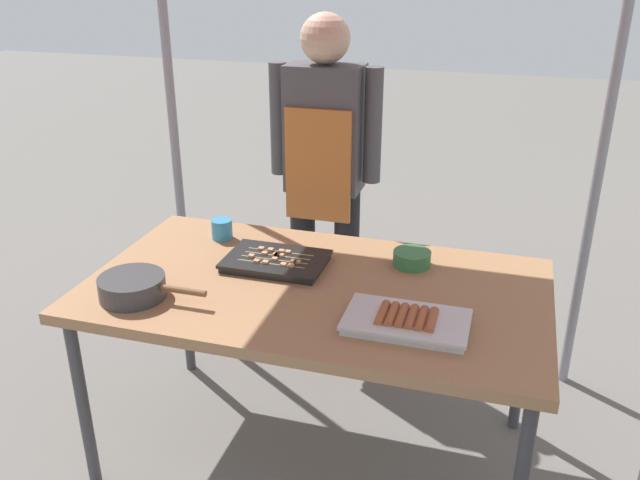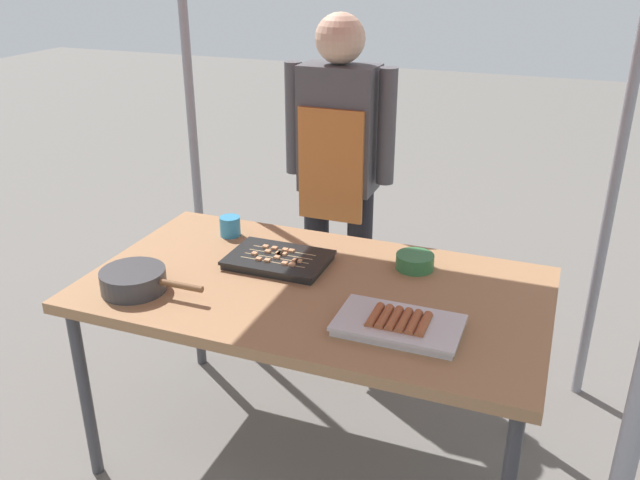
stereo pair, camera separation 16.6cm
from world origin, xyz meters
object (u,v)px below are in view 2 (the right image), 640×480
object	(u,v)px
tray_grilled_sausages	(399,325)
condiment_bowl	(415,262)
tray_meat_skewers	(279,260)
vendor_woman	(338,161)
cooking_wok	(134,279)
drink_cup_near_edge	(230,226)
stall_table	(315,298)

from	to	relation	value
tray_grilled_sausages	condiment_bowl	world-z (taller)	condiment_bowl
tray_grilled_sausages	tray_meat_skewers	size ratio (longest dim) A/B	1.05
tray_grilled_sausages	vendor_woman	bearing A→B (deg)	118.75
cooking_wok	drink_cup_near_edge	world-z (taller)	drink_cup_near_edge
stall_table	cooking_wok	world-z (taller)	cooking_wok
tray_grilled_sausages	vendor_woman	xyz separation A→B (m)	(-0.56, 1.03, 0.17)
stall_table	cooking_wok	bearing A→B (deg)	-155.06
tray_grilled_sausages	tray_meat_skewers	bearing A→B (deg)	151.21
stall_table	condiment_bowl	bearing A→B (deg)	40.39
tray_grilled_sausages	drink_cup_near_edge	size ratio (longest dim) A/B	4.60
cooking_wok	drink_cup_near_edge	size ratio (longest dim) A/B	4.57
tray_grilled_sausages	stall_table	bearing A→B (deg)	151.58
tray_grilled_sausages	drink_cup_near_edge	distance (m)	0.96
condiment_bowl	drink_cup_near_edge	xyz separation A→B (m)	(-0.78, 0.03, 0.01)
tray_meat_skewers	drink_cup_near_edge	bearing A→B (deg)	149.27
stall_table	tray_meat_skewers	world-z (taller)	tray_meat_skewers
condiment_bowl	vendor_woman	xyz separation A→B (m)	(-0.51, 0.59, 0.16)
drink_cup_near_edge	cooking_wok	bearing A→B (deg)	-98.45
tray_grilled_sausages	tray_meat_skewers	xyz separation A→B (m)	(-0.54, 0.30, -0.00)
tray_meat_skewers	vendor_woman	world-z (taller)	vendor_woman
vendor_woman	stall_table	bearing A→B (deg)	104.23
stall_table	tray_grilled_sausages	bearing A→B (deg)	-28.42
stall_table	condiment_bowl	xyz separation A→B (m)	(0.30, 0.25, 0.08)
stall_table	cooking_wok	size ratio (longest dim) A/B	4.17
condiment_bowl	vendor_woman	bearing A→B (deg)	130.86
tray_grilled_sausages	condiment_bowl	distance (m)	0.45
drink_cup_near_edge	vendor_woman	world-z (taller)	vendor_woman
tray_grilled_sausages	drink_cup_near_edge	xyz separation A→B (m)	(-0.83, 0.47, 0.02)
tray_meat_skewers	cooking_wok	xyz separation A→B (m)	(-0.38, -0.37, 0.02)
drink_cup_near_edge	vendor_woman	xyz separation A→B (m)	(0.27, 0.56, 0.15)
stall_table	vendor_woman	world-z (taller)	vendor_woman
tray_grilled_sausages	condiment_bowl	xyz separation A→B (m)	(-0.06, 0.44, 0.01)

